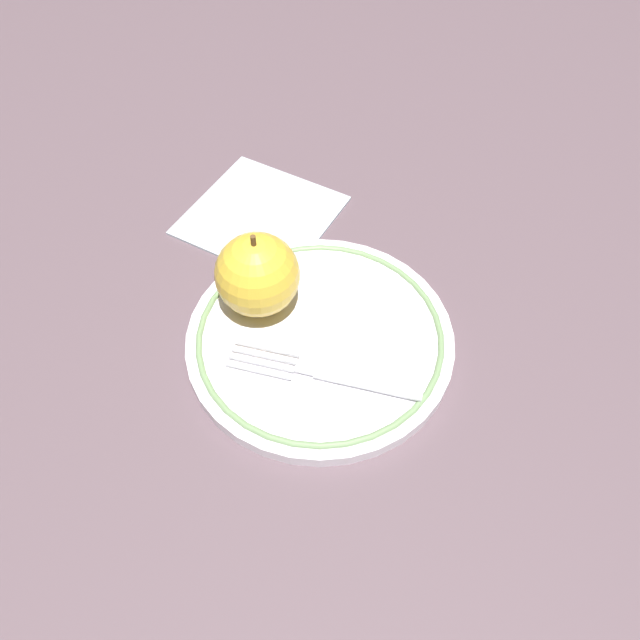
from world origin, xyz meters
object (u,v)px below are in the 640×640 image
object	(u,v)px
fork	(330,375)
napkin_folded	(261,214)
apple_red_whole	(257,275)
plate	(320,338)

from	to	relation	value
fork	napkin_folded	distance (m)	0.23
napkin_folded	apple_red_whole	bearing A→B (deg)	-153.82
plate	apple_red_whole	xyz separation A→B (m)	(0.01, 0.07, 0.05)
plate	fork	distance (m)	0.05
apple_red_whole	fork	bearing A→B (deg)	-119.37
apple_red_whole	napkin_folded	distance (m)	0.14
plate	apple_red_whole	bearing A→B (deg)	79.06
apple_red_whole	napkin_folded	size ratio (longest dim) A/B	0.59
plate	napkin_folded	distance (m)	0.18
plate	napkin_folded	world-z (taller)	plate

